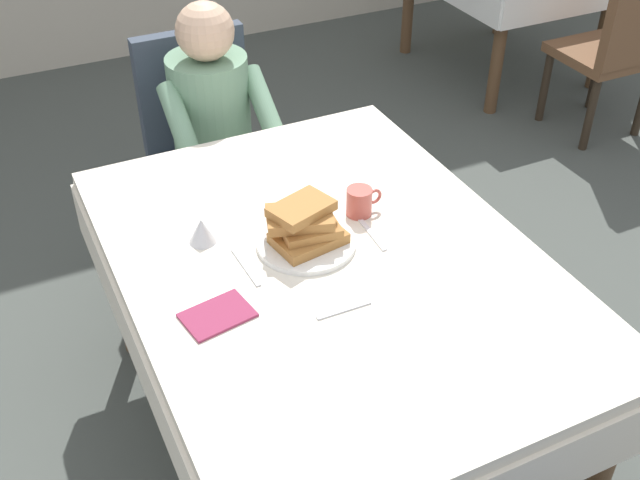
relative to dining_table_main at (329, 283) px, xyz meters
The scene contains 13 objects.
ground_plane 0.65m from the dining_table_main, ahead, with size 14.00×14.00×0.00m, color #474C47.
dining_table_main is the anchor object (origin of this frame).
chair_diner 1.18m from the dining_table_main, 89.03° to the left, with size 0.44×0.45×0.93m.
diner_person 1.01m from the dining_table_main, 88.88° to the left, with size 0.40×0.43×1.12m.
plate_breakfast 0.13m from the dining_table_main, 111.78° to the left, with size 0.28×0.28×0.02m, color white.
breakfast_stack 0.18m from the dining_table_main, 113.24° to the left, with size 0.22×0.19×0.12m.
cup_coffee 0.27m from the dining_table_main, 40.89° to the left, with size 0.11×0.08×0.08m.
syrup_pitcher 0.38m from the dining_table_main, 142.33° to the left, with size 0.08×0.08×0.07m.
fork_left_of_plate 0.25m from the dining_table_main, 164.88° to the left, with size 0.18×0.01×0.01m, color silver.
knife_right_of_plate 0.19m from the dining_table_main, 20.77° to the left, with size 0.20×0.01×0.01m, color silver.
spoon_near_edge 0.24m from the dining_table_main, 106.39° to the right, with size 0.15×0.01×0.01m, color silver.
napkin_folded 0.38m from the dining_table_main, 165.56° to the right, with size 0.17×0.12×0.01m, color #8C2D4C.
background_chair_empty 2.51m from the dining_table_main, 28.05° to the left, with size 0.44×0.45×0.93m.
Camera 1 is at (-0.75, -1.49, 2.05)m, focal length 43.35 mm.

